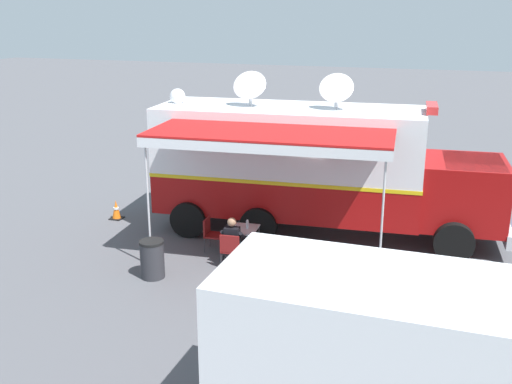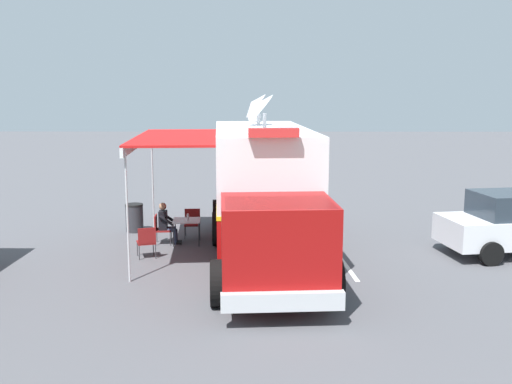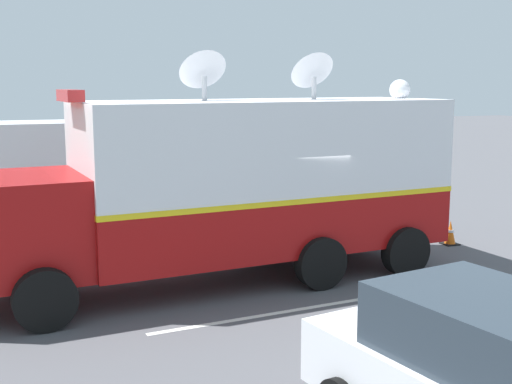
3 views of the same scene
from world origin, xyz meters
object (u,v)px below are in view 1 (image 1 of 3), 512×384
Objects in this scene: water_bottle at (247,224)px; folding_chair_beside_table at (211,232)px; folding_table at (241,230)px; traffic_cone at (116,210)px; trash_bin at (152,259)px; command_truck at (315,165)px; folding_chair_spare_by_truck at (292,257)px; folding_chair_at_table at (231,248)px; seated_responder at (233,240)px; support_truck at (451,381)px; car_behind_truck at (347,148)px.

water_bottle is 1.04m from folding_chair_beside_table.
folding_table reaches higher than traffic_cone.
command_truck is at bearing 144.89° from trash_bin.
water_bottle is at bearing -124.14° from folding_chair_spare_by_truck.
folding_chair_at_table is at bearing 63.42° from traffic_cone.
seated_responder is 7.58m from support_truck.
command_truck is 3.41m from seated_responder.
folding_chair_at_table is 7.45m from support_truck.
folding_chair_beside_table is at bearing -45.61° from command_truck.
water_bottle is 0.39× the size of traffic_cone.
folding_chair_spare_by_truck is at bearing 68.71° from traffic_cone.
trash_bin reaches higher than folding_table.
water_bottle is 0.03× the size of support_truck.
folding_table is at bearing -67.97° from water_bottle.
support_truck reaches higher than car_behind_truck.
water_bottle is 2.60m from trash_bin.
water_bottle is 4.87m from traffic_cone.
command_truck reaches higher than water_bottle.
support_truck is at bearing 38.47° from water_bottle.
folding_chair_at_table is at bearing 125.00° from trash_bin.
folding_chair_spare_by_truck is (0.90, 1.56, -0.16)m from folding_table.
folding_chair_spare_by_truck is at bearing 107.66° from trash_bin.
folding_table is 8.04m from support_truck.
car_behind_truck reaches higher than folding_chair_beside_table.
folding_chair_beside_table is 1.50× the size of traffic_cone.
seated_responder is at bearing 65.30° from traffic_cone.
trash_bin is 4.46m from traffic_cone.
folding_table is at bearing -6.55° from car_behind_truck.
water_bottle is 9.31m from car_behind_truck.
seated_responder is 2.16× the size of traffic_cone.
trash_bin is (1.96, -0.69, -0.06)m from folding_chair_beside_table.
folding_chair_spare_by_truck is at bearing 2.74° from car_behind_truck.
command_truck is 6.13m from traffic_cone.
command_truck is 2.73m from water_bottle.
folding_chair_spare_by_truck is (0.96, 1.42, -0.32)m from water_bottle.
trash_bin is 11.52m from car_behind_truck.
support_truck reaches higher than traffic_cone.
support_truck is at bearing 33.86° from folding_chair_spare_by_truck.
water_bottle is at bearing 73.22° from traffic_cone.
water_bottle is 0.05× the size of car_behind_truck.
water_bottle is at bearing -141.53° from support_truck.
folding_table is at bearing 140.84° from trash_bin.
folding_chair_beside_table reaches higher than folding_table.
water_bottle is (2.17, -1.22, -1.11)m from command_truck.
folding_chair_at_table is at bearing 44.92° from folding_chair_beside_table.
command_truck is at bearing 148.66° from folding_table.
car_behind_truck is at bearing 173.45° from folding_table.
seated_responder is 2.01m from trash_bin.
command_truck reaches higher than folding_chair_at_table.
seated_responder reaches higher than water_bottle.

